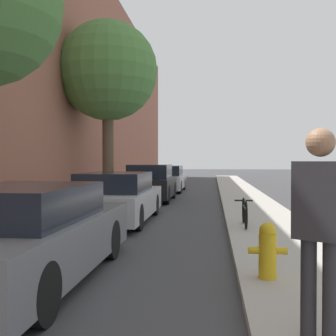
{
  "coord_description": "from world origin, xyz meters",
  "views": [
    {
      "loc": [
        1.56,
        0.44,
        1.66
      ],
      "look_at": [
        0.39,
        11.35,
        1.45
      ],
      "focal_mm": 44.69,
      "sensor_mm": 36.0,
      "label": 1
    }
  ],
  "objects": [
    {
      "name": "parked_car_silver",
      "position": [
        -1.01,
        11.42,
        0.64
      ],
      "size": [
        1.83,
        4.57,
        1.33
      ],
      "color": "black",
      "rests_on": "ground"
    },
    {
      "name": "parked_car_grey",
      "position": [
        -0.93,
        5.81,
        0.64
      ],
      "size": [
        1.77,
        4.59,
        1.33
      ],
      "color": "black",
      "rests_on": "ground"
    },
    {
      "name": "street_tree_far",
      "position": [
        -2.49,
        16.34,
        5.09
      ],
      "size": [
        3.86,
        3.86,
        6.93
      ],
      "color": "brown",
      "rests_on": "sidewalk_left"
    },
    {
      "name": "sidewalk_left",
      "position": [
        -2.9,
        16.0,
        0.06
      ],
      "size": [
        2.0,
        52.0,
        0.12
      ],
      "color": "#ADA89E",
      "rests_on": "ground"
    },
    {
      "name": "ground_plane",
      "position": [
        0.0,
        16.0,
        0.0
      ],
      "size": [
        120.0,
        120.0,
        0.0
      ],
      "primitive_type": "plane",
      "color": "#3D3D3F"
    },
    {
      "name": "building_facade_left",
      "position": [
        -4.25,
        16.0,
        5.48
      ],
      "size": [
        0.7,
        52.0,
        10.97
      ],
      "color": "#9E604C",
      "rests_on": "ground"
    },
    {
      "name": "parked_car_black",
      "position": [
        -0.94,
        17.16,
        0.7
      ],
      "size": [
        1.78,
        3.96,
        1.47
      ],
      "color": "black",
      "rests_on": "ground"
    },
    {
      "name": "parked_car_white",
      "position": [
        -0.84,
        22.41,
        0.65
      ],
      "size": [
        1.71,
        4.7,
        1.36
      ],
      "color": "black",
      "rests_on": "ground"
    },
    {
      "name": "sidewalk_right",
      "position": [
        2.9,
        16.0,
        0.06
      ],
      "size": [
        2.0,
        52.0,
        0.12
      ],
      "color": "#ADA89E",
      "rests_on": "ground"
    },
    {
      "name": "bicycle",
      "position": [
        2.3,
        10.31,
        0.44
      ],
      "size": [
        0.44,
        1.52,
        0.62
      ],
      "rotation": [
        0.0,
        0.0,
        -0.01
      ],
      "color": "black",
      "rests_on": "sidewalk_right"
    },
    {
      "name": "fire_hydrant",
      "position": [
        2.27,
        5.96,
        0.49
      ],
      "size": [
        0.5,
        0.23,
        0.73
      ],
      "color": "gold",
      "rests_on": "sidewalk_right"
    },
    {
      "name": "pedestrian",
      "position": [
        2.45,
        4.03,
        1.16
      ],
      "size": [
        0.47,
        0.4,
        1.81
      ],
      "rotation": [
        0.0,
        0.0,
        2.59
      ],
      "color": "#2D2D33",
      "rests_on": "sidewalk_right"
    }
  ]
}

